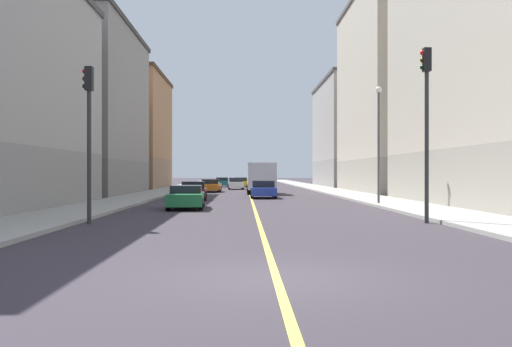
# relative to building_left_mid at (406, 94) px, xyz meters

# --- Properties ---
(ground_plane) EXTENTS (400.00, 400.00, 0.00)m
(ground_plane) POSITION_rel_building_left_mid_xyz_m (-15.73, -44.84, -9.85)
(ground_plane) COLOR #363037
(ground_plane) RESTS_ON ground
(sidewalk_left) EXTENTS (3.59, 168.00, 0.15)m
(sidewalk_left) POSITION_rel_building_left_mid_xyz_m (-7.09, 4.16, -9.77)
(sidewalk_left) COLOR #9E9B93
(sidewalk_left) RESTS_ON ground
(sidewalk_right) EXTENTS (3.59, 168.00, 0.15)m
(sidewalk_right) POSITION_rel_building_left_mid_xyz_m (-24.37, 4.16, -9.77)
(sidewalk_right) COLOR #9E9B93
(sidewalk_right) RESTS_ON ground
(lane_center_stripe) EXTENTS (0.16, 154.00, 0.01)m
(lane_center_stripe) POSITION_rel_building_left_mid_xyz_m (-15.73, 4.16, -9.84)
(lane_center_stripe) COLOR #E5D14C
(lane_center_stripe) RESTS_ON ground
(building_left_mid) EXTENTS (10.89, 19.83, 19.68)m
(building_left_mid) POSITION_rel_building_left_mid_xyz_m (0.00, 0.00, 0.00)
(building_left_mid) COLOR #9D9688
(building_left_mid) RESTS_ON ground
(building_left_far) EXTENTS (10.89, 21.03, 14.82)m
(building_left_far) POSITION_rel_building_left_mid_xyz_m (0.00, 22.45, -2.43)
(building_left_far) COLOR gray
(building_left_far) RESTS_ON ground
(building_right_midblock) EXTENTS (10.89, 17.85, 14.87)m
(building_right_midblock) POSITION_rel_building_left_mid_xyz_m (-31.46, -5.78, -2.41)
(building_right_midblock) COLOR slate
(building_right_midblock) RESTS_ON ground
(building_right_distant) EXTENTS (10.89, 16.72, 14.03)m
(building_right_distant) POSITION_rel_building_left_mid_xyz_m (-31.46, 13.62, -2.83)
(building_right_distant) COLOR #8F6B4F
(building_right_distant) RESTS_ON ground
(traffic_light_left_near) EXTENTS (0.40, 0.32, 6.74)m
(traffic_light_left_near) POSITION_rel_building_left_mid_xyz_m (-9.29, -33.92, -5.54)
(traffic_light_left_near) COLOR #2D2D2D
(traffic_light_left_near) RESTS_ON ground
(traffic_light_right_near) EXTENTS (0.40, 0.32, 5.96)m
(traffic_light_right_near) POSITION_rel_building_left_mid_xyz_m (-22.20, -33.92, -5.99)
(traffic_light_right_near) COLOR #2D2D2D
(traffic_light_right_near) RESTS_ON ground
(street_lamp_left_near) EXTENTS (0.36, 0.36, 6.92)m
(street_lamp_left_near) POSITION_rel_building_left_mid_xyz_m (-8.28, -22.31, -5.49)
(street_lamp_left_near) COLOR #4C4C51
(street_lamp_left_near) RESTS_ON ground
(car_maroon) EXTENTS (2.01, 4.60, 1.33)m
(car_maroon) POSITION_rel_building_left_mid_xyz_m (-19.89, -15.36, -9.21)
(car_maroon) COLOR maroon
(car_maroon) RESTS_ON ground
(car_green) EXTENTS (2.05, 4.68, 1.26)m
(car_green) POSITION_rel_building_left_mid_xyz_m (-19.42, -25.10, -9.23)
(car_green) COLOR #1E6B38
(car_green) RESTS_ON ground
(car_blue) EXTENTS (1.96, 4.48, 1.34)m
(car_blue) POSITION_rel_building_left_mid_xyz_m (-14.79, -12.44, -9.21)
(car_blue) COLOR #23389E
(car_blue) RESTS_ON ground
(car_white) EXTENTS (1.91, 4.25, 1.37)m
(car_white) POSITION_rel_building_left_mid_xyz_m (-17.21, 10.33, -9.19)
(car_white) COLOR white
(car_white) RESTS_ON ground
(car_teal) EXTENTS (1.97, 4.42, 1.31)m
(car_teal) POSITION_rel_building_left_mid_xyz_m (-19.25, 21.51, -9.19)
(car_teal) COLOR #196670
(car_teal) RESTS_ON ground
(car_orange) EXTENTS (2.05, 4.61, 1.30)m
(car_orange) POSITION_rel_building_left_mid_xyz_m (-19.62, 1.05, -9.22)
(car_orange) COLOR orange
(car_orange) RESTS_ON ground
(car_yellow) EXTENTS (2.07, 4.46, 1.31)m
(car_yellow) POSITION_rel_building_left_mid_xyz_m (-16.68, 21.44, -9.21)
(car_yellow) COLOR gold
(car_yellow) RESTS_ON ground
(box_truck) EXTENTS (2.59, 6.83, 2.83)m
(box_truck) POSITION_rel_building_left_mid_xyz_m (-14.69, -4.45, -8.33)
(box_truck) COLOR beige
(box_truck) RESTS_ON ground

